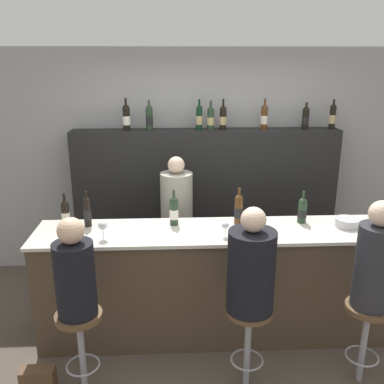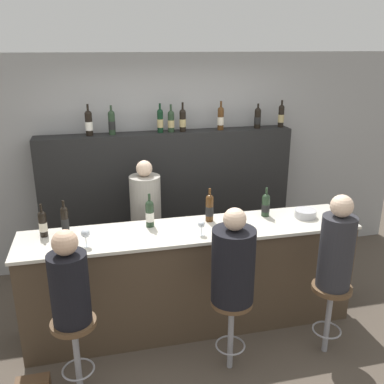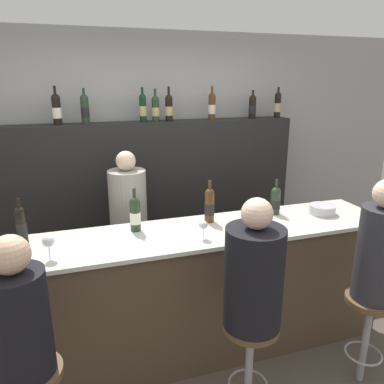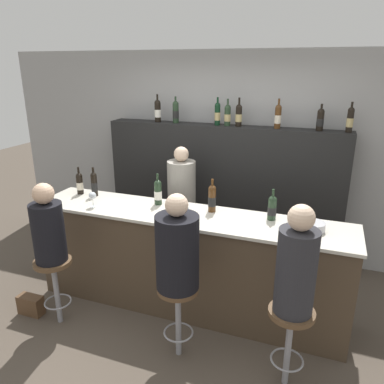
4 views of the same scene
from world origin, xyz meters
The scene contains 28 objects.
ground_plane centered at (0.00, 0.00, 0.00)m, with size 16.00×16.00×0.00m, color #4C4238.
wall_back centered at (0.00, 1.77, 1.30)m, with size 6.40×0.05×2.60m.
bar_counter centered at (0.00, 0.29, 0.52)m, with size 3.18×0.62×1.04m.
back_bar_cabinet centered at (0.00, 1.55, 0.86)m, with size 2.99×0.28×1.72m.
wine_bottle_counter_0 centered at (-1.33, 0.44, 1.17)m, with size 0.07×0.07×0.31m.
wine_bottle_counter_1 centered at (-1.14, 0.44, 1.18)m, with size 0.07×0.07×0.33m.
wine_bottle_counter_2 centered at (-0.37, 0.44, 1.18)m, with size 0.08×0.08×0.33m.
wine_bottle_counter_3 centered at (0.21, 0.44, 1.18)m, with size 0.08×0.08×0.33m.
wine_bottle_counter_4 centered at (0.80, 0.44, 1.16)m, with size 0.08×0.08×0.30m.
wine_bottle_backbar_0 centered at (-0.87, 1.55, 1.86)m, with size 0.08×0.08×0.35m.
wine_bottle_backbar_1 centered at (-0.62, 1.55, 1.86)m, with size 0.08×0.08×0.33m.
wine_bottle_backbar_2 centered at (-0.08, 1.55, 1.86)m, with size 0.07×0.07×0.33m.
wine_bottle_backbar_3 centered at (0.05, 1.55, 1.85)m, with size 0.08×0.08×0.32m.
wine_bottle_backbar_4 centered at (0.19, 1.55, 1.85)m, with size 0.08×0.08×0.34m.
wine_bottle_backbar_5 centered at (0.64, 1.55, 1.86)m, with size 0.08×0.08×0.34m.
wine_bottle_backbar_6 centered at (1.11, 1.55, 1.85)m, with size 0.08×0.08×0.29m.
wine_bottle_backbar_7 centered at (1.41, 1.55, 1.86)m, with size 0.07×0.07×0.32m.
wine_glass_0 centered at (-0.96, 0.14, 1.16)m, with size 0.08×0.08×0.16m.
wine_glass_1 centered at (0.05, 0.14, 1.14)m, with size 0.07×0.07×0.14m.
metal_bowl centered at (1.17, 0.32, 1.08)m, with size 0.21×0.21×0.08m.
bar_stool_left centered at (-1.09, -0.39, 0.53)m, with size 0.35×0.35×0.68m.
guest_seated_left centered at (-1.09, -0.39, 1.01)m, with size 0.29×0.29×0.75m.
bar_stool_middle centered at (0.18, -0.39, 0.53)m, with size 0.35×0.35×0.68m.
guest_seated_middle centered at (0.18, -0.39, 1.03)m, with size 0.35×0.35×0.81m.
bar_stool_right centered at (1.10, -0.39, 0.53)m, with size 0.35×0.35×0.68m.
guest_seated_right centered at (1.10, -0.39, 1.06)m, with size 0.29×0.29×0.84m.
bartender centered at (-0.34, 1.02, 0.71)m, with size 0.33×0.33×1.54m.
handbag centered at (-1.44, -0.39, 0.10)m, with size 0.26×0.12×0.20m.
Camera 1 is at (-0.38, -3.16, 2.49)m, focal length 40.00 mm.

